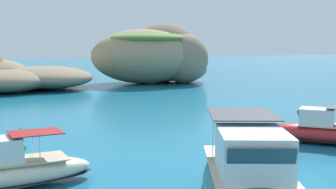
# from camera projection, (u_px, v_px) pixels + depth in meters

# --- Properties ---
(islet_large) EXTENTS (23.05, 19.25, 9.67)m
(islet_large) POSITION_uv_depth(u_px,v_px,m) (158.00, 55.00, 71.17)
(islet_large) COLOR #756651
(islet_large) RESTS_ON ground
(motorboat_teal) EXTENTS (7.86, 11.23, 3.42)m
(motorboat_teal) POSITION_uv_depth(u_px,v_px,m) (249.00, 188.00, 15.42)
(motorboat_teal) COLOR #19727A
(motorboat_teal) RESTS_ON ground
(motorboat_red) EXTENTS (6.45, 6.96, 2.30)m
(motorboat_red) POSITION_uv_depth(u_px,v_px,m) (322.00, 131.00, 27.28)
(motorboat_red) COLOR red
(motorboat_red) RESTS_ON ground
(motorboat_cream) EXTENTS (7.49, 2.45, 2.33)m
(motorboat_cream) POSITION_uv_depth(u_px,v_px,m) (5.00, 172.00, 18.57)
(motorboat_cream) COLOR beige
(motorboat_cream) RESTS_ON ground
(channel_buoy) EXTENTS (0.56, 0.56, 1.48)m
(channel_buoy) POSITION_uv_depth(u_px,v_px,m) (21.00, 147.00, 24.88)
(channel_buoy) COLOR green
(channel_buoy) RESTS_ON ground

